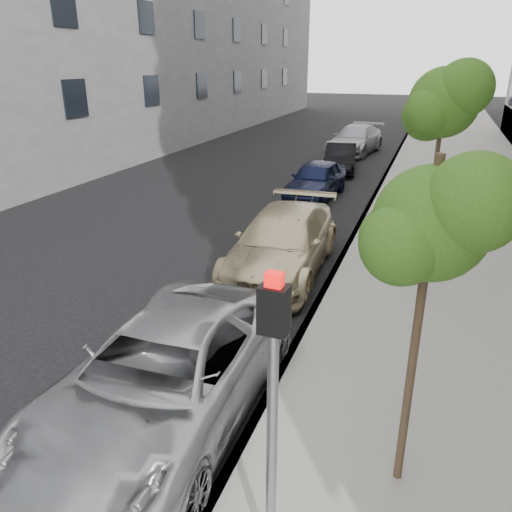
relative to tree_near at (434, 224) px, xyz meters
The scene contains 12 objects.
ground 4.94m from the tree_near, 155.05° to the right, with size 160.00×160.00×0.00m, color black.
sidewalk 22.77m from the tree_near, 87.27° to the left, with size 6.40×72.00×0.14m, color gray.
curb 22.84m from the tree_near, 95.21° to the left, with size 0.15×72.00×0.14m, color #9E9B93.
tree_near is the anchor object (origin of this frame).
tree_mid 6.54m from the tree_near, 90.00° to the left, with size 1.78×1.58×4.87m.
tree_far 13.02m from the tree_near, 90.00° to the left, with size 1.76×1.56×4.80m.
signal_pole 2.36m from the tree_near, 125.50° to the right, with size 0.25×0.19×3.25m.
minivan 4.27m from the tree_near, behind, with size 2.49×5.39×1.50m, color #A5A7AA.
suv 7.44m from the tree_near, 118.97° to the left, with size 2.12×5.22×1.52m, color beige.
sedan_blue 14.36m from the tree_near, 107.52° to the left, with size 1.64×4.07×1.39m, color black.
sedan_black 19.24m from the tree_near, 102.89° to the left, with size 1.39×3.97×1.31m, color black.
sedan_rear 24.35m from the tree_near, 100.50° to the left, with size 2.16×5.30×1.54m, color #9A9CA1.
Camera 1 is at (3.15, -3.58, 4.95)m, focal length 35.00 mm.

